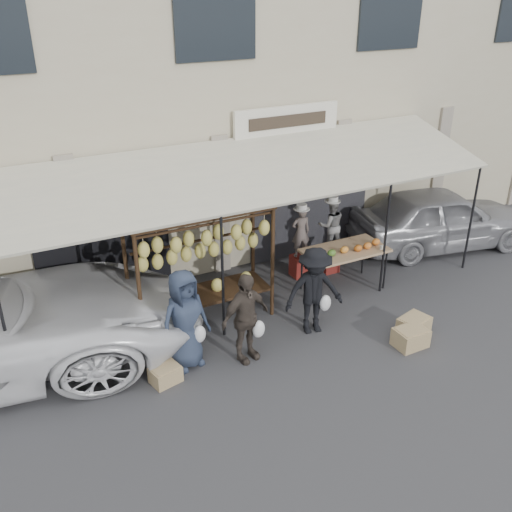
{
  "coord_description": "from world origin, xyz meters",
  "views": [
    {
      "loc": [
        -4.4,
        -6.79,
        5.82
      ],
      "look_at": [
        -0.23,
        1.4,
        1.3
      ],
      "focal_mm": 40.0,
      "sensor_mm": 36.0,
      "label": 1
    }
  ],
  "objects_px": {
    "customer_left": "(185,320)",
    "customer_mid": "(245,318)",
    "crate_near_a": "(410,338)",
    "produce_table": "(346,251)",
    "customer_right": "(314,291)",
    "crate_near_b": "(414,326)",
    "vendor_right": "(331,225)",
    "vendor_left": "(301,232)",
    "banana_rack": "(201,246)",
    "crate_far": "(165,375)",
    "sedan": "(441,218)"
  },
  "relations": [
    {
      "from": "vendor_right",
      "to": "vendor_left",
      "type": "bearing_deg",
      "value": 8.13
    },
    {
      "from": "banana_rack",
      "to": "customer_left",
      "type": "height_order",
      "value": "banana_rack"
    },
    {
      "from": "vendor_right",
      "to": "customer_mid",
      "type": "xyz_separation_m",
      "value": [
        -3.02,
        -2.05,
        -0.28
      ]
    },
    {
      "from": "banana_rack",
      "to": "vendor_left",
      "type": "bearing_deg",
      "value": 16.81
    },
    {
      "from": "customer_mid",
      "to": "customer_right",
      "type": "relative_size",
      "value": 0.97
    },
    {
      "from": "customer_right",
      "to": "crate_near_a",
      "type": "xyz_separation_m",
      "value": [
        1.27,
        -1.18,
        -0.66
      ]
    },
    {
      "from": "customer_mid",
      "to": "crate_far",
      "type": "height_order",
      "value": "customer_mid"
    },
    {
      "from": "produce_table",
      "to": "crate_near_a",
      "type": "height_order",
      "value": "produce_table"
    },
    {
      "from": "crate_near_b",
      "to": "crate_far",
      "type": "bearing_deg",
      "value": 170.73
    },
    {
      "from": "vendor_right",
      "to": "crate_near_b",
      "type": "distance_m",
      "value": 2.9
    },
    {
      "from": "vendor_left",
      "to": "crate_near_a",
      "type": "xyz_separation_m",
      "value": [
        0.39,
        -3.12,
        -0.86
      ]
    },
    {
      "from": "vendor_left",
      "to": "banana_rack",
      "type": "bearing_deg",
      "value": 27.32
    },
    {
      "from": "crate_near_b",
      "to": "vendor_left",
      "type": "bearing_deg",
      "value": 103.61
    },
    {
      "from": "customer_mid",
      "to": "vendor_left",
      "type": "bearing_deg",
      "value": 28.69
    },
    {
      "from": "customer_mid",
      "to": "crate_near_b",
      "type": "distance_m",
      "value": 3.17
    },
    {
      "from": "customer_left",
      "to": "crate_near_b",
      "type": "relative_size",
      "value": 3.18
    },
    {
      "from": "banana_rack",
      "to": "produce_table",
      "type": "relative_size",
      "value": 1.53
    },
    {
      "from": "crate_near_a",
      "to": "produce_table",
      "type": "bearing_deg",
      "value": 86.87
    },
    {
      "from": "crate_near_a",
      "to": "customer_right",
      "type": "bearing_deg",
      "value": 137.18
    },
    {
      "from": "crate_near_a",
      "to": "customer_mid",
      "type": "bearing_deg",
      "value": 160.29
    },
    {
      "from": "produce_table",
      "to": "crate_near_b",
      "type": "relative_size",
      "value": 3.12
    },
    {
      "from": "customer_left",
      "to": "vendor_right",
      "type": "bearing_deg",
      "value": 11.19
    },
    {
      "from": "banana_rack",
      "to": "customer_right",
      "type": "distance_m",
      "value": 2.15
    },
    {
      "from": "sedan",
      "to": "crate_far",
      "type": "bearing_deg",
      "value": 116.1
    },
    {
      "from": "customer_right",
      "to": "banana_rack",
      "type": "bearing_deg",
      "value": 155.5
    },
    {
      "from": "vendor_left",
      "to": "customer_left",
      "type": "height_order",
      "value": "customer_left"
    },
    {
      "from": "banana_rack",
      "to": "vendor_left",
      "type": "height_order",
      "value": "banana_rack"
    },
    {
      "from": "customer_right",
      "to": "crate_near_a",
      "type": "distance_m",
      "value": 1.86
    },
    {
      "from": "customer_left",
      "to": "customer_mid",
      "type": "relative_size",
      "value": 1.08
    },
    {
      "from": "crate_far",
      "to": "sedan",
      "type": "relative_size",
      "value": 0.11
    },
    {
      "from": "banana_rack",
      "to": "customer_mid",
      "type": "xyz_separation_m",
      "value": [
        0.19,
        -1.38,
        -0.77
      ]
    },
    {
      "from": "vendor_right",
      "to": "customer_mid",
      "type": "bearing_deg",
      "value": 50.16
    },
    {
      "from": "produce_table",
      "to": "customer_right",
      "type": "height_order",
      "value": "customer_right"
    },
    {
      "from": "crate_far",
      "to": "customer_mid",
      "type": "bearing_deg",
      "value": -0.61
    },
    {
      "from": "vendor_left",
      "to": "crate_far",
      "type": "xyz_separation_m",
      "value": [
        -3.75,
        -2.13,
        -0.89
      ]
    },
    {
      "from": "customer_left",
      "to": "produce_table",
      "type": "bearing_deg",
      "value": 1.04
    },
    {
      "from": "banana_rack",
      "to": "sedan",
      "type": "relative_size",
      "value": 0.61
    },
    {
      "from": "banana_rack",
      "to": "produce_table",
      "type": "xyz_separation_m",
      "value": [
        3.03,
        -0.16,
        -0.7
      ]
    },
    {
      "from": "produce_table",
      "to": "customer_left",
      "type": "height_order",
      "value": "customer_left"
    },
    {
      "from": "banana_rack",
      "to": "customer_left",
      "type": "relative_size",
      "value": 1.5
    },
    {
      "from": "customer_mid",
      "to": "sedan",
      "type": "distance_m",
      "value": 6.36
    },
    {
      "from": "vendor_left",
      "to": "customer_right",
      "type": "height_order",
      "value": "customer_right"
    },
    {
      "from": "customer_left",
      "to": "customer_right",
      "type": "distance_m",
      "value": 2.39
    },
    {
      "from": "produce_table",
      "to": "customer_left",
      "type": "distance_m",
      "value": 3.89
    },
    {
      "from": "sedan",
      "to": "crate_near_a",
      "type": "bearing_deg",
      "value": 142.83
    },
    {
      "from": "banana_rack",
      "to": "sedan",
      "type": "bearing_deg",
      "value": 5.22
    },
    {
      "from": "banana_rack",
      "to": "vendor_left",
      "type": "xyz_separation_m",
      "value": [
        2.52,
        0.76,
        -0.54
      ]
    },
    {
      "from": "customer_mid",
      "to": "crate_near_a",
      "type": "bearing_deg",
      "value": -33.56
    },
    {
      "from": "customer_mid",
      "to": "customer_right",
      "type": "xyz_separation_m",
      "value": [
        1.45,
        0.2,
        0.03
      ]
    },
    {
      "from": "customer_left",
      "to": "customer_right",
      "type": "bearing_deg",
      "value": -15.02
    }
  ]
}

